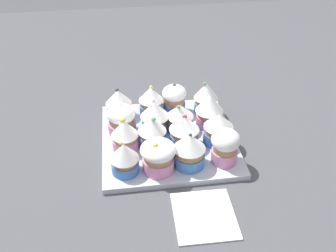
{
  "coord_description": "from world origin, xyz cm",
  "views": [
    {
      "loc": [
        64.49,
        -8.92,
        51.73
      ],
      "look_at": [
        0.0,
        0.0,
        4.2
      ],
      "focal_mm": 40.25,
      "sensor_mm": 36.0,
      "label": 1
    }
  ],
  "objects": [
    {
      "name": "cupcake_11",
      "position": [
        9.28,
        2.93,
        4.87
      ],
      "size": [
        6.31,
        6.31,
        7.47
      ],
      "color": "#477AC6",
      "rests_on": "baking_tray"
    },
    {
      "name": "cupcake_3",
      "position": [
        9.62,
        -9.69,
        4.67
      ],
      "size": [
        5.59,
        5.59,
        6.97
      ],
      "color": "#477AC6",
      "rests_on": "baking_tray"
    },
    {
      "name": "cupcake_0",
      "position": [
        -9.67,
        -10.16,
        4.87
      ],
      "size": [
        6.06,
        6.06,
        7.27
      ],
      "color": "#477AC6",
      "rests_on": "baking_tray"
    },
    {
      "name": "cupcake_15",
      "position": [
        9.21,
        10.06,
        5.07
      ],
      "size": [
        5.77,
        5.77,
        7.4
      ],
      "color": "pink",
      "rests_on": "baking_tray"
    },
    {
      "name": "napkin",
      "position": [
        21.78,
        3.42,
        0.3
      ],
      "size": [
        11.8,
        10.9,
        0.6
      ],
      "primitive_type": "cube",
      "rotation": [
        0.0,
        0.0,
        -0.02
      ],
      "color": "white",
      "rests_on": "ground_plane"
    },
    {
      "name": "cupcake_9",
      "position": [
        -2.5,
        3.03,
        4.5
      ],
      "size": [
        5.98,
        5.98,
        6.77
      ],
      "color": "pink",
      "rests_on": "baking_tray"
    },
    {
      "name": "cupcake_8",
      "position": [
        -10.0,
        2.87,
        4.79
      ],
      "size": [
        5.67,
        5.67,
        7.2
      ],
      "color": "#477AC6",
      "rests_on": "baking_tray"
    },
    {
      "name": "cupcake_14",
      "position": [
        3.1,
        10.25,
        4.8
      ],
      "size": [
        6.27,
        6.27,
        7.1
      ],
      "color": "#477AC6",
      "rests_on": "baking_tray"
    },
    {
      "name": "cupcake_10",
      "position": [
        3.09,
        2.98,
        4.84
      ],
      "size": [
        6.3,
        6.3,
        7.32
      ],
      "color": "#477AC6",
      "rests_on": "baking_tray"
    },
    {
      "name": "cupcake_2",
      "position": [
        2.65,
        -9.3,
        4.84
      ],
      "size": [
        5.65,
        5.65,
        7.5
      ],
      "color": "pink",
      "rests_on": "baking_tray"
    },
    {
      "name": "baking_tray",
      "position": [
        0.0,
        0.0,
        0.6
      ],
      "size": [
        28.53,
        28.53,
        1.2
      ],
      "color": "silver",
      "rests_on": "ground_plane"
    },
    {
      "name": "cupcake_7",
      "position": [
        9.94,
        -3.28,
        4.69
      ],
      "size": [
        6.91,
        6.91,
        6.94
      ],
      "color": "pink",
      "rests_on": "baking_tray"
    },
    {
      "name": "cupcake_4",
      "position": [
        -9.2,
        -2.69,
        4.96
      ],
      "size": [
        5.71,
        5.71,
        7.66
      ],
      "color": "#477AC6",
      "rests_on": "baking_tray"
    },
    {
      "name": "cupcake_6",
      "position": [
        2.49,
        -3.65,
        4.95
      ],
      "size": [
        5.94,
        5.94,
        7.65
      ],
      "color": "#477AC6",
      "rests_on": "baking_tray"
    },
    {
      "name": "cupcake_12",
      "position": [
        -9.05,
        10.25,
        5.16
      ],
      "size": [
        5.71,
        5.71,
        7.83
      ],
      "color": "#477AC6",
      "rests_on": "baking_tray"
    },
    {
      "name": "ground_plane",
      "position": [
        0.0,
        0.0,
        -1.5
      ],
      "size": [
        180.0,
        180.0,
        3.0
      ],
      "primitive_type": "cube",
      "color": "#4C4C51"
    },
    {
      "name": "cupcake_13",
      "position": [
        -3.35,
        9.76,
        5.29
      ],
      "size": [
        6.28,
        6.28,
        7.77
      ],
      "color": "pink",
      "rests_on": "baking_tray"
    },
    {
      "name": "cupcake_1",
      "position": [
        -3.44,
        -9.8,
        4.56
      ],
      "size": [
        6.24,
        6.24,
        6.93
      ],
      "color": "pink",
      "rests_on": "baking_tray"
    },
    {
      "name": "cupcake_5",
      "position": [
        -2.71,
        -2.53,
        5.2
      ],
      "size": [
        6.3,
        6.3,
        7.84
      ],
      "color": "#477AC6",
      "rests_on": "baking_tray"
    }
  ]
}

